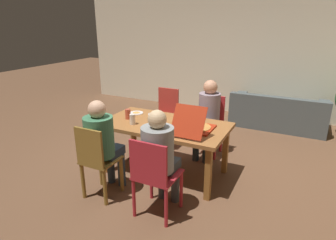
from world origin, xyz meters
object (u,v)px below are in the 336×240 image
Objects in this scene: dining_table at (165,129)px; drinking_glass_1 at (104,119)px; person_2 at (102,140)px; plate_1 at (136,113)px; drinking_glass_0 at (128,114)px; chair_2 at (97,161)px; chair_0 at (210,123)px; person_1 at (160,152)px; pizza_box_0 at (195,127)px; couch at (277,115)px; person_0 at (208,112)px; plate_0 at (155,114)px; chair_3 at (166,116)px; chair_1 at (154,174)px; drinking_glass_2 at (132,119)px.

drinking_glass_1 is at bearing -152.43° from dining_table.
person_2 is at bearing -118.47° from dining_table.
drinking_glass_0 is (0.03, -0.27, 0.06)m from plate_1.
chair_2 is at bearing -115.13° from dining_table.
chair_0 is 1.39m from drinking_glass_0.
person_1 reaches higher than drinking_glass_1.
dining_table is 1.41× the size of person_1.
pizza_box_0 reaches higher than chair_2.
couch is (1.65, 3.49, -0.47)m from person_2.
couch is at bearing 57.60° from drinking_glass_1.
drinking_glass_0 is at bearing -136.87° from person_0.
chair_0 is at bearing 50.65° from drinking_glass_1.
plate_0 reaches higher than dining_table.
chair_0 is at bearing 47.40° from drinking_glass_0.
chair_0 reaches higher than drinking_glass_1.
person_1 is 1.89m from chair_3.
chair_0 reaches higher than plate_0.
person_1 is at bearing -66.60° from dining_table.
chair_3 is 1.61× the size of pizza_box_0.
plate_0 is at bearing -141.27° from person_0.
pizza_box_0 is 0.34× the size of couch.
person_1 reaches higher than drinking_glass_0.
chair_3 is at bearing 113.09° from chair_1.
pizza_box_0 is (0.12, 0.89, 0.26)m from chair_1.
person_0 is at bearing 90.00° from person_1.
chair_0 is 1.76m from person_1.
chair_2 is at bearing -112.80° from chair_0.
chair_3 reaches higher than drinking_glass_2.
person_2 is at bearing -114.25° from chair_0.
dining_table is 2.97m from couch.
person_1 is (0.35, -0.81, 0.07)m from dining_table.
chair_3 reaches higher than dining_table.
chair_2 reaches higher than drinking_glass_1.
drinking_glass_0 is at bearing -132.60° from chair_0.
person_1 is at bearing -99.15° from pizza_box_0.
drinking_glass_1 is at bearing -103.19° from plate_1.
drinking_glass_1 is at bearing -155.29° from drinking_glass_2.
chair_0 is 0.95× the size of chair_3.
chair_0 is 6.57× the size of drinking_glass_0.
chair_3 reaches higher than plate_1.
drinking_glass_0 is (-0.13, 0.87, 0.32)m from chair_2.
person_2 is 1.24× the size of chair_3.
drinking_glass_0 is at bearing -122.97° from couch.
pizza_box_0 reaches higher than plate_0.
drinking_glass_2 is at bearing -149.88° from dining_table.
chair_0 is at bearing 90.00° from chair_1.
drinking_glass_0 is at bearing -174.40° from dining_table.
chair_3 is 7.36× the size of drinking_glass_1.
person_1 is at bearing -58.96° from plate_0.
chair_0 is 1.93m from person_2.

